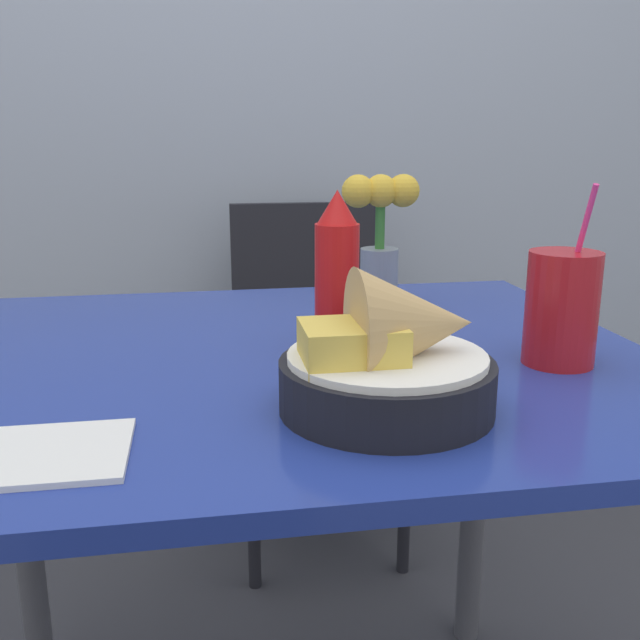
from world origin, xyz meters
TOP-DOWN VIEW (x-y plane):
  - wall_window at (0.00, 1.17)m, footprint 7.00×0.06m
  - dining_table at (0.00, 0.00)m, footprint 0.99×0.81m
  - chair_far_window at (0.18, 0.87)m, footprint 0.40×0.40m
  - food_basket at (0.10, -0.22)m, footprint 0.22×0.22m
  - ketchup_bottle at (0.08, 0.01)m, footprint 0.06×0.06m
  - drink_cup at (0.34, -0.10)m, footprint 0.09×0.09m
  - flower_vase at (0.20, 0.26)m, footprint 0.13×0.06m
  - napkin at (-0.25, -0.28)m, footprint 0.16×0.13m

SIDE VIEW (x-z plane):
  - chair_far_window at x=0.18m, z-range 0.08..0.95m
  - dining_table at x=0.00m, z-range 0.26..1.03m
  - napkin at x=-0.25m, z-range 0.76..0.77m
  - food_basket at x=0.10m, z-range 0.74..0.89m
  - drink_cup at x=0.34m, z-range 0.72..0.94m
  - ketchup_bottle at x=0.08m, z-range 0.76..0.97m
  - flower_vase at x=0.20m, z-range 0.78..1.00m
  - wall_window at x=0.00m, z-range 0.00..2.60m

